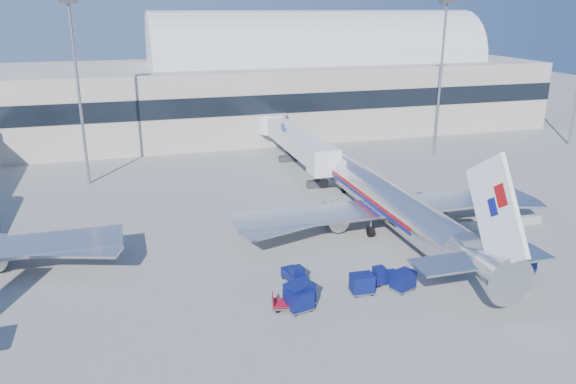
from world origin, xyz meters
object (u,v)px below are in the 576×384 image
object	(u,v)px
mast_east	(442,56)
cart_train_c	(300,300)
tug_right	(470,252)
tug_left	(294,274)
barrier_mid	(501,223)
barrier_far	(528,220)
mast_west	(76,66)
airliner_main	(391,203)
cart_train_b	(299,294)
cart_solo_far	(524,265)
cart_open_red	(287,304)
cart_train_a	(362,283)
tug_lead	(384,276)
ramp_worker	(526,283)
cart_solo_near	(403,280)
jetbridge_near	(292,138)
barrier_near	(473,226)

from	to	relation	value
mast_east	cart_train_c	bearing A→B (deg)	-131.47
tug_right	tug_left	size ratio (longest dim) A/B	1.00
barrier_mid	barrier_far	size ratio (longest dim) A/B	1.00
mast_west	barrier_mid	bearing A→B (deg)	-34.14
airliner_main	cart_train_b	bearing A→B (deg)	-138.55
mast_east	barrier_mid	xyz separation A→B (m)	(-8.70, -28.00, -14.34)
cart_solo_far	cart_open_red	world-z (taller)	cart_solo_far
cart_solo_far	cart_open_red	xyz separation A→B (m)	(-21.06, 0.08, -0.40)
cart_train_a	cart_open_red	distance (m)	6.43
cart_train_a	cart_open_red	size ratio (longest dim) A/B	0.81
tug_right	mast_east	bearing A→B (deg)	82.54
cart_solo_far	cart_open_red	bearing A→B (deg)	171.69
tug_left	tug_lead	bearing A→B (deg)	-120.79
airliner_main	mast_east	bearing A→B (deg)	51.89
tug_right	cart_open_red	world-z (taller)	tug_right
barrier_far	tug_left	xyz separation A→B (m)	(-27.27, -5.55, 0.25)
cart_train_a	ramp_worker	distance (m)	12.95
tug_left	cart_train_a	size ratio (longest dim) A/B	1.32
airliner_main	barrier_far	world-z (taller)	airliner_main
tug_lead	cart_solo_near	distance (m)	1.78
cart_train_b	cart_solo_far	size ratio (longest dim) A/B	1.39
tug_lead	cart_solo_far	distance (m)	12.39
cart_solo_far	cart_open_red	distance (m)	21.06
jetbridge_near	cart_solo_near	bearing A→B (deg)	-93.45
tug_right	cart_solo_far	bearing A→B (deg)	-37.34
tug_left	cart_open_red	bearing A→B (deg)	142.93
tug_lead	ramp_worker	xyz separation A→B (m)	(10.00, -4.78, 0.23)
ramp_worker	cart_solo_near	bearing A→B (deg)	33.57
cart_solo_near	jetbridge_near	bearing A→B (deg)	65.77
cart_open_red	ramp_worker	size ratio (longest dim) A/B	1.30
airliner_main	cart_train_b	world-z (taller)	airliner_main
tug_lead	cart_train_c	xyz separation A→B (m)	(-7.93, -2.18, 0.20)
barrier_mid	cart_train_c	distance (m)	26.87
mast_west	mast_east	xyz separation A→B (m)	(50.00, 0.00, 0.00)
barrier_near	tug_right	xyz separation A→B (m)	(-4.10, -5.70, 0.24)
airliner_main	cart_solo_far	bearing A→B (deg)	-61.46
mast_west	cart_open_red	xyz separation A→B (m)	(15.52, -37.51, -14.39)
barrier_mid	cart_train_a	distance (m)	21.34
mast_east	cart_solo_near	world-z (taller)	mast_east
cart_train_b	cart_solo_far	distance (m)	20.00
cart_train_a	cart_open_red	bearing A→B (deg)	-171.05
mast_east	cart_train_b	size ratio (longest dim) A/B	8.68
jetbridge_near	cart_train_c	bearing A→B (deg)	-106.10
airliner_main	jetbridge_near	bearing A→B (deg)	95.22
tug_lead	cart_train_b	world-z (taller)	cart_train_b
barrier_far	cart_solo_near	distance (m)	21.43
airliner_main	cart_open_red	bearing A→B (deg)	-140.33
mast_west	cart_train_c	size ratio (longest dim) A/B	10.45
tug_right	airliner_main	bearing A→B (deg)	133.48
mast_west	barrier_far	distance (m)	54.58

